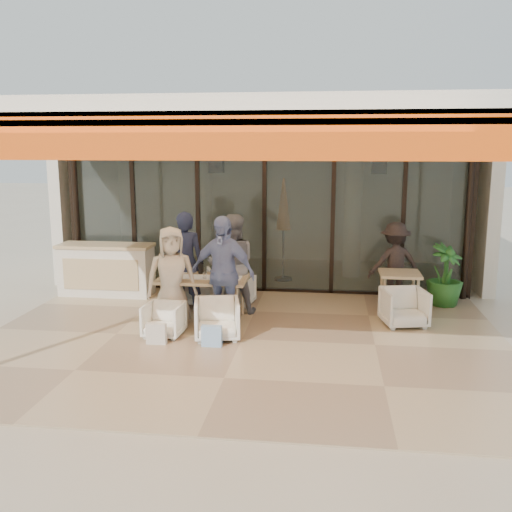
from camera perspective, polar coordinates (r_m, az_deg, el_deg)
The scene contains 21 objects.
ground at distance 8.81m, azimuth -1.41°, elevation -8.46°, with size 70.00×70.00×0.00m, color #C6B293.
terrace_floor at distance 8.81m, azimuth -1.41°, elevation -8.43°, with size 8.00×6.00×0.01m, color tan.
terrace_structure at distance 8.06m, azimuth -1.81°, elevation 13.23°, with size 8.00×6.00×3.40m.
glass_storefront at distance 11.37m, azimuth 0.86°, elevation 4.24°, with size 8.08×0.10×3.20m.
interior_block at distance 13.61m, azimuth 2.01°, elevation 8.00°, with size 9.05×3.62×3.52m.
host_counter at distance 11.62m, azimuth -14.73°, elevation -1.32°, with size 1.85×0.65×1.04m.
dining_table at distance 9.70m, azimuth -5.34°, elevation -2.47°, with size 1.50×0.90×0.93m.
chair_far_left at distance 10.76m, azimuth -6.36°, elevation -2.89°, with size 0.71×0.67×0.73m, color white.
chair_far_right at distance 10.61m, azimuth -1.93°, elevation -3.35°, with size 0.60×0.56×0.62m, color white.
chair_near_left at distance 9.01m, azimuth -9.21°, elevation -6.18°, with size 0.58×0.54×0.59m, color white.
chair_near_right at distance 8.80m, azimuth -3.93°, elevation -6.14°, with size 0.67×0.63×0.69m, color white.
diner_navy at distance 10.17m, azimuth -7.09°, elevation -0.61°, with size 0.66×0.43×1.81m, color #1A223A.
diner_grey at distance 10.00m, azimuth -2.41°, elevation -0.85°, with size 0.86×0.67×1.77m, color slate.
diner_cream at distance 9.34m, azimuth -8.44°, elevation -2.15°, with size 0.81×0.53×1.66m, color beige.
diner_periwinkle at distance 9.12m, azimuth -3.37°, elevation -1.73°, with size 1.09×0.45×1.86m, color #6B79B3.
tote_bag_cream at distance 8.68m, azimuth -9.93°, elevation -7.74°, with size 0.30×0.10×0.34m, color silver.
tote_bag_blue at distance 8.48m, azimuth -4.45°, elevation -8.06°, with size 0.30×0.10×0.34m, color #99BFD8.
side_table at distance 10.35m, azimuth 14.18°, elevation -2.18°, with size 0.70×0.70×0.74m.
side_chair at distance 9.70m, azimuth 14.61°, elevation -4.84°, with size 0.68×0.63×0.70m, color white.
standing_woman at distance 10.94m, azimuth 13.69°, elevation -0.72°, with size 1.00×0.57×1.55m, color black.
potted_palm at distance 11.06m, azimuth 18.38°, elevation -1.85°, with size 0.66×0.66×1.17m, color #1E5919.
Camera 1 is at (1.28, -8.22, 2.93)m, focal length 40.00 mm.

